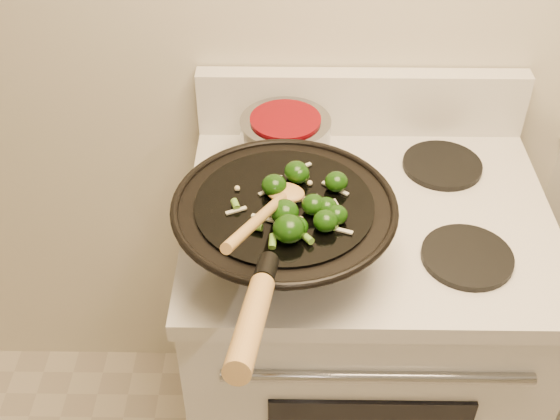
{
  "coord_description": "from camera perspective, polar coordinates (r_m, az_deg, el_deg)",
  "views": [
    {
      "loc": [
        -0.28,
        0.03,
        1.89
      ],
      "look_at": [
        -0.29,
        1.03,
        1.03
      ],
      "focal_mm": 45.0,
      "sensor_mm": 36.0,
      "label": 1
    }
  ],
  "objects": [
    {
      "name": "stove",
      "position": [
        1.83,
        6.06,
        -10.63
      ],
      "size": [
        0.78,
        0.67,
        1.08
      ],
      "color": "silver",
      "rests_on": "ground"
    },
    {
      "name": "stirfry",
      "position": [
        1.26,
        1.81,
        0.51
      ],
      "size": [
        0.23,
        0.25,
        0.05
      ],
      "color": "black",
      "rests_on": "wok"
    },
    {
      "name": "wooden_spoon",
      "position": [
        1.22,
        -0.76,
        0.24
      ],
      "size": [
        0.14,
        0.32,
        0.14
      ],
      "color": "#AF8345",
      "rests_on": "wok"
    },
    {
      "name": "wok",
      "position": [
        1.33,
        0.32,
        -1.42
      ],
      "size": [
        0.42,
        0.7,
        0.28
      ],
      "color": "black",
      "rests_on": "stove"
    },
    {
      "name": "saucepan",
      "position": [
        1.57,
        0.46,
        5.63
      ],
      "size": [
        0.2,
        0.32,
        0.12
      ],
      "color": "#909398",
      "rests_on": "stove"
    }
  ]
}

